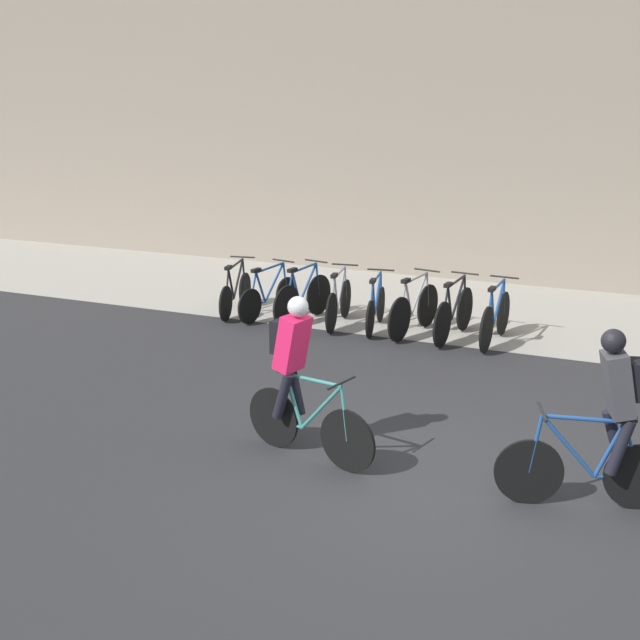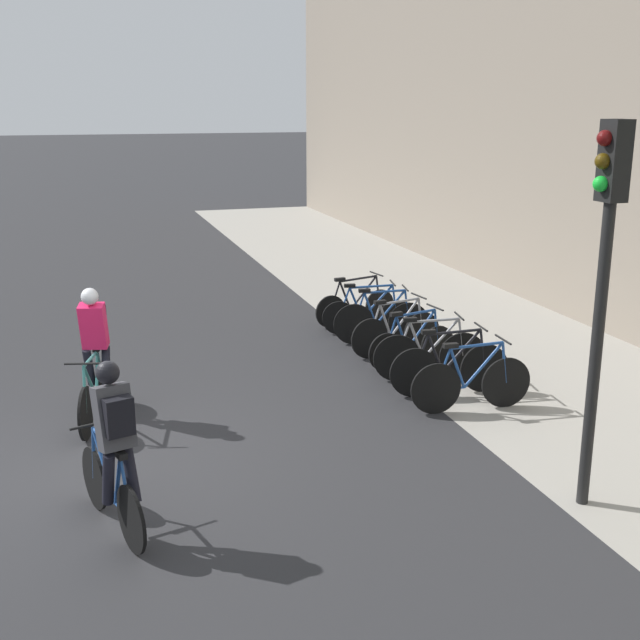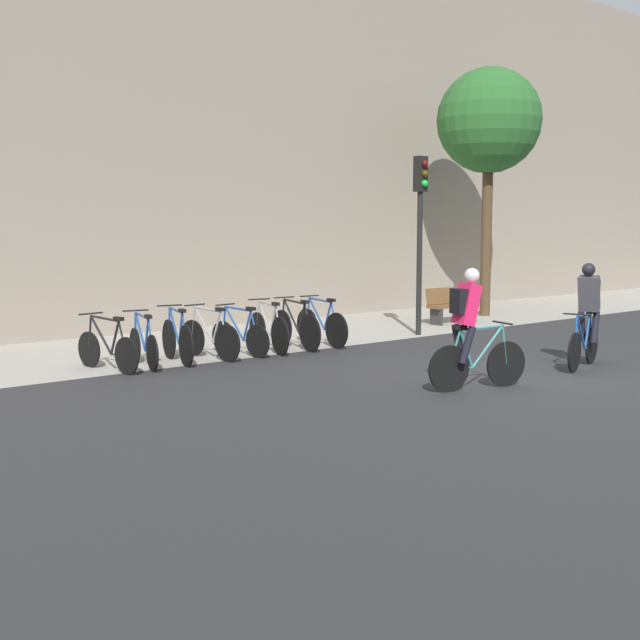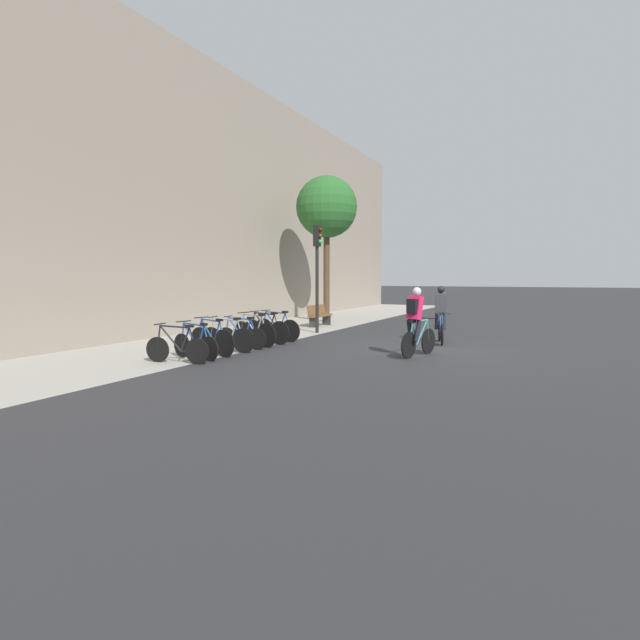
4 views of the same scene
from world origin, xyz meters
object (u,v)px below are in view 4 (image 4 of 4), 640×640
object	(u,v)px
parked_bike_3	(227,338)
bench	(319,315)
cyclist_grey	(441,312)
parked_bike_5	(254,332)
parked_bike_1	(195,344)
parked_bike_6	(266,330)
parked_bike_0	(177,347)
traffic_light_pole	(317,259)
cyclist_pink	(416,320)
parked_bike_2	(212,340)
parked_bike_4	(241,336)
parked_bike_7	(277,328)

from	to	relation	value
parked_bike_3	bench	xyz separation A→B (m)	(7.60, 0.92, 0.07)
cyclist_grey	parked_bike_5	distance (m)	5.79
parked_bike_1	parked_bike_6	distance (m)	3.28
parked_bike_0	parked_bike_1	xyz separation A→B (m)	(0.65, 0.00, -0.00)
parked_bike_6	traffic_light_pole	bearing A→B (deg)	-2.04
cyclist_pink	bench	distance (m)	8.46
cyclist_pink	parked_bike_0	bearing A→B (deg)	125.03
cyclist_grey	traffic_light_pole	xyz separation A→B (m)	(0.78, 4.65, 1.74)
parked_bike_2	parked_bike_6	xyz separation A→B (m)	(2.63, -0.00, 0.00)
cyclist_grey	traffic_light_pole	world-z (taller)	traffic_light_pole
traffic_light_pole	parked_bike_3	bearing A→B (deg)	178.71
parked_bike_2	bench	distance (m)	8.31
parked_bike_3	traffic_light_pole	distance (m)	5.79
parked_bike_3	bench	world-z (taller)	parked_bike_3
parked_bike_6	bench	bearing A→B (deg)	9.27
cyclist_pink	cyclist_grey	xyz separation A→B (m)	(3.13, 0.06, 0.00)
cyclist_pink	parked_bike_3	xyz separation A→B (m)	(-1.42, 4.83, -0.55)
cyclist_grey	parked_bike_3	world-z (taller)	cyclist_grey
parked_bike_4	parked_bike_6	xyz separation A→B (m)	(1.31, 0.00, 0.04)
cyclist_grey	parked_bike_4	distance (m)	6.18
parked_bike_3	traffic_light_pole	bearing A→B (deg)	-1.29
parked_bike_3	cyclist_pink	bearing A→B (deg)	-73.64
parked_bike_2	parked_bike_5	size ratio (longest dim) A/B	0.96
parked_bike_5	bench	world-z (taller)	parked_bike_5
cyclist_grey	traffic_light_pole	distance (m)	5.03
parked_bike_5	traffic_light_pole	xyz separation A→B (m)	(4.01, -0.12, 2.27)
cyclist_pink	parked_bike_1	distance (m)	5.58
cyclist_grey	parked_bike_4	xyz separation A→B (m)	(-3.89, 4.77, -0.57)
cyclist_pink	bench	world-z (taller)	cyclist_pink
parked_bike_4	traffic_light_pole	world-z (taller)	traffic_light_pole
parked_bike_1	parked_bike_2	xyz separation A→B (m)	(0.66, 0.00, 0.03)
parked_bike_5	parked_bike_6	world-z (taller)	same
parked_bike_7	traffic_light_pole	world-z (taller)	traffic_light_pole
parked_bike_4	traffic_light_pole	size ratio (longest dim) A/B	0.40
traffic_light_pole	cyclist_pink	bearing A→B (deg)	-129.64
cyclist_grey	parked_bike_7	size ratio (longest dim) A/B	1.02
parked_bike_6	traffic_light_pole	xyz separation A→B (m)	(3.35, -0.12, 2.27)
traffic_light_pole	parked_bike_5	bearing A→B (deg)	178.28
traffic_light_pole	bench	size ratio (longest dim) A/B	2.51
cyclist_grey	parked_bike_2	bearing A→B (deg)	137.45
cyclist_pink	parked_bike_5	size ratio (longest dim) A/B	1.04
parked_bike_4	bench	xyz separation A→B (m)	(6.95, 0.92, 0.09)
parked_bike_2	parked_bike_7	distance (m)	3.28
parked_bike_0	parked_bike_3	xyz separation A→B (m)	(1.97, 0.00, 0.02)
cyclist_pink	parked_bike_0	size ratio (longest dim) A/B	1.08
parked_bike_6	bench	world-z (taller)	parked_bike_6
cyclist_pink	parked_bike_3	distance (m)	5.06
bench	parked_bike_4	bearing A→B (deg)	-172.45
parked_bike_2	parked_bike_6	world-z (taller)	parked_bike_6
parked_bike_6	cyclist_grey	bearing A→B (deg)	-61.65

